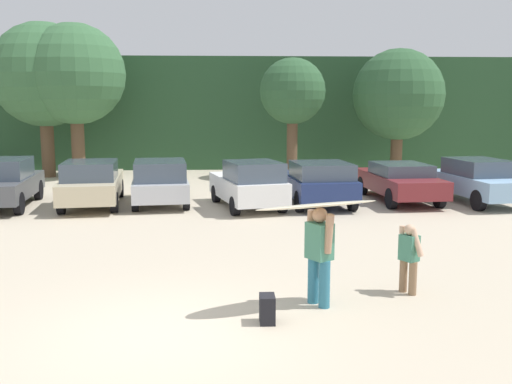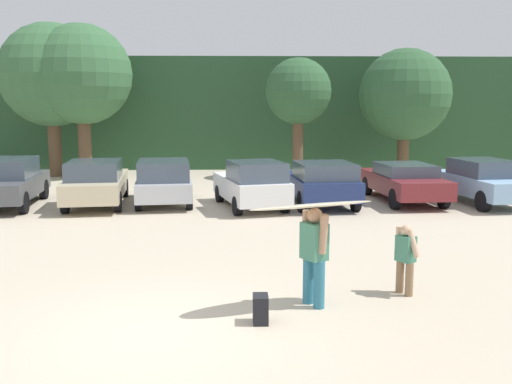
{
  "view_description": "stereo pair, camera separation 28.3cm",
  "coord_description": "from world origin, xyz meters",
  "px_view_note": "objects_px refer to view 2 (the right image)",
  "views": [
    {
      "loc": [
        0.96,
        -8.34,
        3.41
      ],
      "look_at": [
        1.68,
        5.53,
        1.3
      ],
      "focal_mm": 40.45,
      "sensor_mm": 36.0,
      "label": 1
    },
    {
      "loc": [
        1.24,
        -8.35,
        3.41
      ],
      "look_at": [
        1.68,
        5.53,
        1.3
      ],
      "focal_mm": 40.45,
      "sensor_mm": 36.0,
      "label": 2
    }
  ],
  "objects_px": {
    "parked_car_silver": "(164,181)",
    "person_child": "(405,255)",
    "parked_car_sky_blue": "(483,181)",
    "person_adult": "(314,251)",
    "backpack_dropped": "(261,309)",
    "parked_car_champagne": "(96,182)",
    "parked_car_white": "(252,184)",
    "parked_car_maroon": "(404,181)",
    "parked_car_navy": "(321,182)",
    "parked_car_dark_gray": "(7,182)",
    "surfboard_cream": "(313,205)"
  },
  "relations": [
    {
      "from": "parked_car_champagne",
      "to": "surfboard_cream",
      "type": "height_order",
      "value": "surfboard_cream"
    },
    {
      "from": "parked_car_silver",
      "to": "parked_car_white",
      "type": "height_order",
      "value": "parked_car_white"
    },
    {
      "from": "parked_car_champagne",
      "to": "parked_car_white",
      "type": "height_order",
      "value": "parked_car_white"
    },
    {
      "from": "parked_car_sky_blue",
      "to": "person_adult",
      "type": "distance_m",
      "value": 12.38
    },
    {
      "from": "parked_car_maroon",
      "to": "surfboard_cream",
      "type": "bearing_deg",
      "value": 152.57
    },
    {
      "from": "parked_car_maroon",
      "to": "backpack_dropped",
      "type": "distance_m",
      "value": 12.68
    },
    {
      "from": "parked_car_dark_gray",
      "to": "parked_car_white",
      "type": "height_order",
      "value": "parked_car_dark_gray"
    },
    {
      "from": "parked_car_sky_blue",
      "to": "person_adult",
      "type": "height_order",
      "value": "person_adult"
    },
    {
      "from": "parked_car_silver",
      "to": "parked_car_maroon",
      "type": "xyz_separation_m",
      "value": [
        8.43,
        0.35,
        -0.07
      ]
    },
    {
      "from": "parked_car_silver",
      "to": "backpack_dropped",
      "type": "xyz_separation_m",
      "value": [
        2.9,
        -11.05,
        -0.58
      ]
    },
    {
      "from": "parked_car_navy",
      "to": "parked_car_maroon",
      "type": "bearing_deg",
      "value": -80.25
    },
    {
      "from": "person_adult",
      "to": "person_child",
      "type": "distance_m",
      "value": 1.82
    },
    {
      "from": "parked_car_dark_gray",
      "to": "parked_car_maroon",
      "type": "xyz_separation_m",
      "value": [
        13.63,
        0.62,
        -0.11
      ]
    },
    {
      "from": "parked_car_champagne",
      "to": "parked_car_white",
      "type": "xyz_separation_m",
      "value": [
        5.3,
        -0.75,
        0.01
      ]
    },
    {
      "from": "parked_car_champagne",
      "to": "parked_car_silver",
      "type": "distance_m",
      "value": 2.28
    },
    {
      "from": "parked_car_maroon",
      "to": "surfboard_cream",
      "type": "relative_size",
      "value": 2.07
    },
    {
      "from": "surfboard_cream",
      "to": "person_child",
      "type": "bearing_deg",
      "value": -179.84
    },
    {
      "from": "parked_car_sky_blue",
      "to": "person_child",
      "type": "xyz_separation_m",
      "value": [
        -5.49,
        -9.52,
        -0.08
      ]
    },
    {
      "from": "parked_car_dark_gray",
      "to": "backpack_dropped",
      "type": "height_order",
      "value": "parked_car_dark_gray"
    },
    {
      "from": "parked_car_champagne",
      "to": "person_adult",
      "type": "distance_m",
      "value": 11.86
    },
    {
      "from": "person_adult",
      "to": "surfboard_cream",
      "type": "distance_m",
      "value": 0.82
    },
    {
      "from": "parked_car_maroon",
      "to": "person_child",
      "type": "relative_size",
      "value": 3.76
    },
    {
      "from": "parked_car_white",
      "to": "surfboard_cream",
      "type": "relative_size",
      "value": 1.81
    },
    {
      "from": "parked_car_dark_gray",
      "to": "backpack_dropped",
      "type": "xyz_separation_m",
      "value": [
        8.1,
        -10.77,
        -0.62
      ]
    },
    {
      "from": "parked_car_white",
      "to": "parked_car_maroon",
      "type": "xyz_separation_m",
      "value": [
        5.41,
        1.22,
        -0.08
      ]
    },
    {
      "from": "parked_car_maroon",
      "to": "parked_car_sky_blue",
      "type": "relative_size",
      "value": 1.08
    },
    {
      "from": "parked_car_maroon",
      "to": "backpack_dropped",
      "type": "relative_size",
      "value": 10.74
    },
    {
      "from": "person_child",
      "to": "parked_car_silver",
      "type": "bearing_deg",
      "value": -91.83
    },
    {
      "from": "parked_car_dark_gray",
      "to": "surfboard_cream",
      "type": "height_order",
      "value": "surfboard_cream"
    },
    {
      "from": "person_child",
      "to": "parked_car_maroon",
      "type": "bearing_deg",
      "value": -137.42
    },
    {
      "from": "parked_car_silver",
      "to": "person_child",
      "type": "xyz_separation_m",
      "value": [
        5.56,
        -9.74,
        -0.08
      ]
    },
    {
      "from": "parked_car_white",
      "to": "parked_car_sky_blue",
      "type": "height_order",
      "value": "parked_car_white"
    },
    {
      "from": "parked_car_navy",
      "to": "surfboard_cream",
      "type": "bearing_deg",
      "value": 165.91
    },
    {
      "from": "parked_car_navy",
      "to": "person_adult",
      "type": "bearing_deg",
      "value": 166.1
    },
    {
      "from": "parked_car_dark_gray",
      "to": "person_adult",
      "type": "xyz_separation_m",
      "value": [
        9.04,
        -10.0,
        0.12
      ]
    },
    {
      "from": "parked_car_maroon",
      "to": "parked_car_sky_blue",
      "type": "distance_m",
      "value": 2.68
    },
    {
      "from": "parked_car_silver",
      "to": "surfboard_cream",
      "type": "height_order",
      "value": "surfboard_cream"
    },
    {
      "from": "parked_car_silver",
      "to": "parked_car_maroon",
      "type": "relative_size",
      "value": 0.87
    },
    {
      "from": "parked_car_silver",
      "to": "person_adult",
      "type": "xyz_separation_m",
      "value": [
        3.84,
        -10.28,
        0.16
      ]
    },
    {
      "from": "parked_car_white",
      "to": "person_adult",
      "type": "xyz_separation_m",
      "value": [
        0.82,
        -9.41,
        0.15
      ]
    },
    {
      "from": "parked_car_white",
      "to": "person_child",
      "type": "distance_m",
      "value": 9.23
    },
    {
      "from": "surfboard_cream",
      "to": "backpack_dropped",
      "type": "height_order",
      "value": "surfboard_cream"
    },
    {
      "from": "parked_car_maroon",
      "to": "backpack_dropped",
      "type": "height_order",
      "value": "parked_car_maroon"
    },
    {
      "from": "parked_car_white",
      "to": "parked_car_sky_blue",
      "type": "relative_size",
      "value": 0.95
    },
    {
      "from": "parked_car_champagne",
      "to": "parked_car_navy",
      "type": "xyz_separation_m",
      "value": [
        7.66,
        -0.34,
        0.01
      ]
    },
    {
      "from": "surfboard_cream",
      "to": "backpack_dropped",
      "type": "xyz_separation_m",
      "value": [
        -0.88,
        -0.62,
        -1.54
      ]
    },
    {
      "from": "surfboard_cream",
      "to": "backpack_dropped",
      "type": "bearing_deg",
      "value": 14.31
    },
    {
      "from": "parked_car_champagne",
      "to": "person_child",
      "type": "bearing_deg",
      "value": -147.66
    },
    {
      "from": "parked_car_sky_blue",
      "to": "parked_car_white",
      "type": "bearing_deg",
      "value": 87.43
    },
    {
      "from": "parked_car_navy",
      "to": "parked_car_sky_blue",
      "type": "distance_m",
      "value": 5.68
    }
  ]
}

